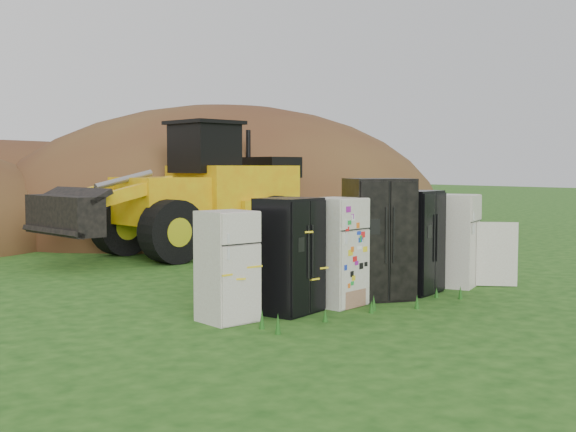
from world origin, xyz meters
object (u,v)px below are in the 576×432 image
fridge_leftmost (227,266)px  fridge_black_side (289,256)px  fridge_black_right (414,242)px  fridge_dark_mid (379,239)px  wheel_loader (177,188)px  fridge_open_door (456,241)px  fridge_sticker (337,252)px

fridge_leftmost → fridge_black_side: 1.04m
fridge_black_side → fridge_black_right: 2.71m
fridge_dark_mid → wheel_loader: bearing=111.1°
fridge_open_door → fridge_sticker: bearing=156.0°
fridge_leftmost → fridge_black_right: (3.75, -0.04, 0.10)m
fridge_open_door → wheel_loader: (-1.70, 6.95, 0.81)m
fridge_dark_mid → fridge_black_right: 0.87m
fridge_leftmost → fridge_black_side: bearing=-5.5°
fridge_leftmost → fridge_sticker: (1.97, -0.07, 0.06)m
fridge_sticker → fridge_dark_mid: size_ratio=0.85×
fridge_black_side → fridge_sticker: fridge_black_side is taller
fridge_leftmost → fridge_open_door: bearing=-3.2°
fridge_black_side → fridge_sticker: bearing=-16.8°
fridge_leftmost → fridge_dark_mid: (2.89, -0.06, 0.21)m
fridge_dark_mid → wheel_loader: (0.24, 6.96, 0.65)m
fridge_black_side → fridge_dark_mid: bearing=-16.2°
fridge_sticker → fridge_dark_mid: fridge_dark_mid is taller
fridge_sticker → fridge_open_door: fridge_sticker is taller
fridge_black_side → fridge_sticker: (0.93, -0.01, -0.01)m
fridge_black_side → fridge_leftmost: bearing=161.0°
fridge_leftmost → fridge_dark_mid: bearing=-3.8°
fridge_black_side → fridge_sticker: size_ratio=1.01×
fridge_black_right → wheel_loader: 7.01m
fridge_black_right → fridge_open_door: (1.08, -0.01, -0.05)m
fridge_open_door → fridge_dark_mid: bearing=155.9°
fridge_leftmost → fridge_open_door: 4.83m
fridge_black_side → fridge_open_door: (3.79, 0.00, -0.02)m
fridge_leftmost → fridge_black_side: size_ratio=0.91×
fridge_black_side → fridge_open_door: 3.79m
fridge_sticker → fridge_leftmost: bearing=167.4°
fridge_sticker → wheel_loader: size_ratio=0.25×
fridge_leftmost → fridge_sticker: 1.97m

